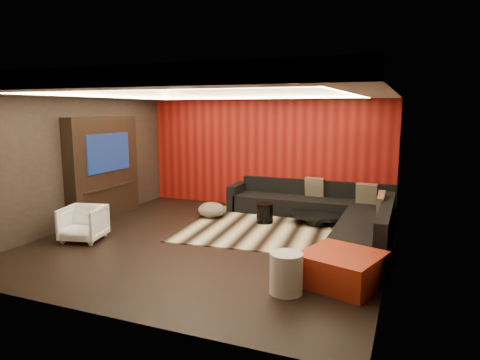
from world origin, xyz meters
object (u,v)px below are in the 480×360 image
at_px(drum_stool, 265,213).
at_px(orange_ottoman, 342,268).
at_px(armchair, 83,224).
at_px(sectional_sofa, 328,213).
at_px(white_side_table, 286,273).
at_px(coffee_table, 316,219).

relative_size(drum_stool, orange_ottoman, 0.42).
bearing_deg(orange_ottoman, armchair, 177.45).
bearing_deg(sectional_sofa, white_side_table, -88.31).
bearing_deg(drum_stool, coffee_table, 15.65).
distance_m(coffee_table, sectional_sofa, 0.27).
xyz_separation_m(white_side_table, sectional_sofa, (-0.10, 3.47, -0.01)).
relative_size(coffee_table, white_side_table, 2.36).
distance_m(white_side_table, orange_ottoman, 0.84).
distance_m(drum_stool, armchair, 3.54).
relative_size(orange_ottoman, sectional_sofa, 0.27).
bearing_deg(orange_ottoman, sectional_sofa, 103.97).
height_order(armchair, sectional_sofa, sectional_sofa).
bearing_deg(armchair, drum_stool, 28.21).
bearing_deg(white_side_table, sectional_sofa, 91.69).
relative_size(armchair, sectional_sofa, 0.19).
xyz_separation_m(coffee_table, orange_ottoman, (0.95, -2.83, 0.09)).
bearing_deg(sectional_sofa, coffee_table, -163.05).
xyz_separation_m(coffee_table, sectional_sofa, (0.23, 0.07, 0.14)).
height_order(drum_stool, orange_ottoman, orange_ottoman).
relative_size(white_side_table, orange_ottoman, 0.55).
relative_size(drum_stool, sectional_sofa, 0.11).
xyz_separation_m(coffee_table, white_side_table, (0.33, -3.40, 0.14)).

